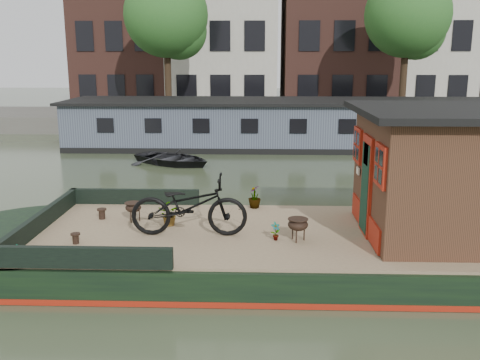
{
  "coord_description": "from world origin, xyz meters",
  "views": [
    {
      "loc": [
        -1.65,
        -9.95,
        3.99
      ],
      "look_at": [
        -2.0,
        0.5,
        1.57
      ],
      "focal_mm": 40.0,
      "sensor_mm": 36.0,
      "label": 1
    }
  ],
  "objects_px": {
    "brazier_rear": "(133,212)",
    "bicycle": "(189,206)",
    "potted_plant_a": "(276,231)",
    "dinghy": "(173,155)",
    "cabin": "(462,172)",
    "brazier_front": "(298,230)"
  },
  "relations": [
    {
      "from": "cabin",
      "to": "brazier_rear",
      "type": "xyz_separation_m",
      "value": [
        -6.41,
        0.6,
        -1.03
      ]
    },
    {
      "from": "potted_plant_a",
      "to": "dinghy",
      "type": "distance_m",
      "value": 10.99
    },
    {
      "from": "bicycle",
      "to": "brazier_front",
      "type": "bearing_deg",
      "value": -98.18
    },
    {
      "from": "dinghy",
      "to": "bicycle",
      "type": "bearing_deg",
      "value": -137.9
    },
    {
      "from": "bicycle",
      "to": "dinghy",
      "type": "relative_size",
      "value": 0.68
    },
    {
      "from": "brazier_rear",
      "to": "dinghy",
      "type": "height_order",
      "value": "brazier_rear"
    },
    {
      "from": "brazier_rear",
      "to": "bicycle",
      "type": "bearing_deg",
      "value": -33.26
    },
    {
      "from": "cabin",
      "to": "brazier_rear",
      "type": "bearing_deg",
      "value": 174.64
    },
    {
      "from": "potted_plant_a",
      "to": "dinghy",
      "type": "bearing_deg",
      "value": 108.97
    },
    {
      "from": "dinghy",
      "to": "potted_plant_a",
      "type": "bearing_deg",
      "value": -129.72
    },
    {
      "from": "brazier_front",
      "to": "dinghy",
      "type": "height_order",
      "value": "brazier_front"
    },
    {
      "from": "bicycle",
      "to": "potted_plant_a",
      "type": "bearing_deg",
      "value": -99.46
    },
    {
      "from": "bicycle",
      "to": "potted_plant_a",
      "type": "height_order",
      "value": "bicycle"
    },
    {
      "from": "brazier_rear",
      "to": "dinghy",
      "type": "xyz_separation_m",
      "value": [
        -0.66,
        9.3,
        -0.51
      ]
    },
    {
      "from": "potted_plant_a",
      "to": "brazier_front",
      "type": "relative_size",
      "value": 0.81
    },
    {
      "from": "potted_plant_a",
      "to": "dinghy",
      "type": "relative_size",
      "value": 0.11
    },
    {
      "from": "potted_plant_a",
      "to": "dinghy",
      "type": "xyz_separation_m",
      "value": [
        -3.57,
        10.39,
        -0.49
      ]
    },
    {
      "from": "bicycle",
      "to": "dinghy",
      "type": "xyz_separation_m",
      "value": [
        -1.93,
        10.13,
        -0.89
      ]
    },
    {
      "from": "bicycle",
      "to": "dinghy",
      "type": "height_order",
      "value": "bicycle"
    },
    {
      "from": "cabin",
      "to": "bicycle",
      "type": "xyz_separation_m",
      "value": [
        -5.13,
        -0.23,
        -0.65
      ]
    },
    {
      "from": "cabin",
      "to": "brazier_front",
      "type": "relative_size",
      "value": 9.28
    },
    {
      "from": "potted_plant_a",
      "to": "brazier_rear",
      "type": "height_order",
      "value": "brazier_rear"
    }
  ]
}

